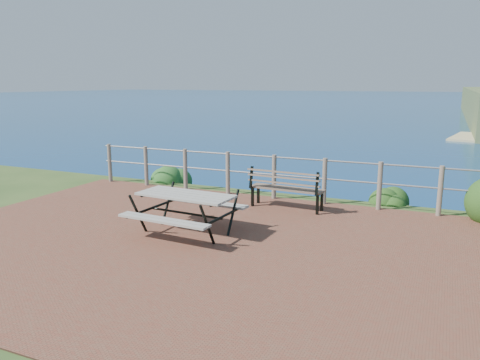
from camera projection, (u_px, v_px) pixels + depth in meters
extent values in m
cube|color=brown|center=(204.00, 245.00, 7.61)|extent=(10.00, 7.00, 0.12)
plane|color=#145279|center=(441.00, 89.00, 186.61)|extent=(1200.00, 1200.00, 0.00)
cylinder|color=#6B5B4C|center=(110.00, 163.00, 12.33)|extent=(0.10, 0.10, 1.00)
cylinder|color=#6B5B4C|center=(146.00, 166.00, 11.87)|extent=(0.10, 0.10, 1.00)
cylinder|color=#6B5B4C|center=(185.00, 169.00, 11.42)|extent=(0.10, 0.10, 1.00)
cylinder|color=#6B5B4C|center=(228.00, 173.00, 10.96)|extent=(0.10, 0.10, 1.00)
cylinder|color=#6B5B4C|center=(274.00, 177.00, 10.51)|extent=(0.10, 0.10, 1.00)
cylinder|color=#6B5B4C|center=(324.00, 181.00, 10.05)|extent=(0.10, 0.10, 1.00)
cylinder|color=#6B5B4C|center=(380.00, 186.00, 9.59)|extent=(0.10, 0.10, 1.00)
cylinder|color=#6B5B4C|center=(440.00, 191.00, 9.14)|extent=(0.10, 0.10, 1.00)
cylinder|color=slate|center=(274.00, 157.00, 10.41)|extent=(9.40, 0.04, 0.04)
cylinder|color=slate|center=(274.00, 175.00, 10.50)|extent=(9.40, 0.04, 0.04)
cube|color=gray|center=(186.00, 195.00, 8.02)|extent=(1.71, 0.79, 0.04)
cube|color=gray|center=(186.00, 211.00, 8.08)|extent=(1.68, 0.35, 0.04)
cube|color=gray|center=(186.00, 211.00, 8.08)|extent=(1.68, 0.35, 0.04)
cylinder|color=black|center=(186.00, 213.00, 8.09)|extent=(1.44, 0.13, 0.04)
cube|color=brown|center=(287.00, 189.00, 9.68)|extent=(1.57, 0.47, 0.03)
cube|color=brown|center=(287.00, 176.00, 9.63)|extent=(1.55, 0.21, 0.35)
cube|color=black|center=(287.00, 199.00, 9.73)|extent=(0.05, 0.06, 0.43)
cube|color=black|center=(287.00, 199.00, 9.73)|extent=(0.05, 0.06, 0.43)
cube|color=black|center=(287.00, 199.00, 9.73)|extent=(0.05, 0.06, 0.43)
cube|color=black|center=(287.00, 199.00, 9.73)|extent=(0.05, 0.06, 0.43)
ellipsoid|color=#245620|center=(169.00, 180.00, 12.64)|extent=(0.87, 0.87, 0.65)
ellipsoid|color=#1B4314|center=(393.00, 203.00, 10.29)|extent=(0.76, 0.76, 0.49)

